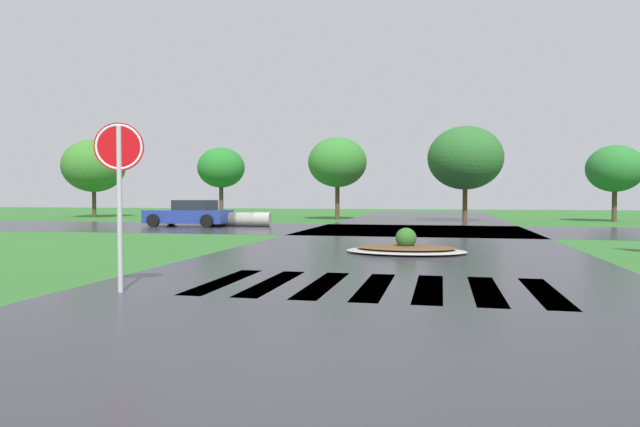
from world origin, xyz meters
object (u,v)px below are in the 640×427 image
object	(u,v)px
median_island	(406,248)
drainage_pipe_stack	(237,219)
car_white_sedan	(190,214)
stop_sign	(119,166)

from	to	relation	value
median_island	drainage_pipe_stack	bearing A→B (deg)	128.52
drainage_pipe_stack	car_white_sedan	bearing A→B (deg)	-167.58
median_island	drainage_pipe_stack	xyz separation A→B (m)	(-9.09, 11.42, 0.23)
median_island	drainage_pipe_stack	size ratio (longest dim) A/B	0.93
drainage_pipe_stack	stop_sign	bearing A→B (deg)	-74.76
median_island	drainage_pipe_stack	world-z (taller)	drainage_pipe_stack
stop_sign	median_island	size ratio (longest dim) A/B	0.84
stop_sign	median_island	distance (m)	8.38
stop_sign	car_white_sedan	xyz separation A→B (m)	(-7.37, 18.00, -1.39)
stop_sign	median_island	xyz separation A→B (m)	(4.04, 7.10, -1.87)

